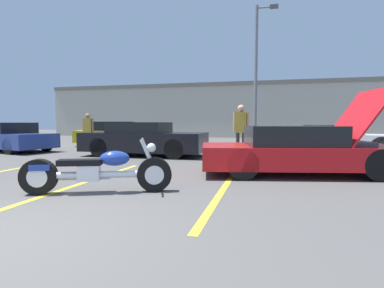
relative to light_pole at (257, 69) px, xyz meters
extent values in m
cube|color=yellow|center=(-3.01, -11.64, -4.14)|extent=(0.12, 4.68, 0.01)
cube|color=yellow|center=(-0.19, -11.64, -4.14)|extent=(0.12, 4.68, 0.01)
cube|color=#B2AD9E|center=(-2.30, 8.71, -1.95)|extent=(32.00, 4.00, 4.40)
cube|color=slate|center=(-2.30, 8.71, 0.10)|extent=(32.00, 4.20, 0.30)
cylinder|color=slate|center=(-0.08, 0.00, -0.38)|extent=(0.18, 0.18, 7.54)
cylinder|color=slate|center=(0.37, 0.00, 3.24)|extent=(0.90, 0.10, 0.10)
cube|color=#4C4C51|center=(0.82, 0.00, 3.24)|extent=(0.44, 0.28, 0.16)
cylinder|color=black|center=(-1.35, -12.10, -3.85)|extent=(0.62, 0.37, 0.60)
cylinder|color=black|center=(-3.16, -12.79, -3.85)|extent=(0.62, 0.37, 0.60)
cylinder|color=silver|center=(-1.35, -12.10, -3.85)|extent=(0.37, 0.28, 0.33)
cylinder|color=silver|center=(-3.16, -12.79, -3.85)|extent=(0.37, 0.28, 0.33)
cylinder|color=silver|center=(-2.26, -12.45, -3.83)|extent=(1.58, 0.70, 0.12)
cube|color=silver|center=(-2.39, -12.50, -3.79)|extent=(0.42, 0.35, 0.28)
ellipsoid|color=navy|center=(-1.98, -12.34, -3.55)|extent=(0.57, 0.44, 0.26)
cube|color=black|center=(-2.53, -12.55, -3.61)|extent=(0.77, 0.50, 0.10)
cube|color=navy|center=(-3.12, -12.78, -3.68)|extent=(0.39, 0.32, 0.10)
cylinder|color=silver|center=(-1.44, -12.13, -3.52)|extent=(0.31, 0.18, 0.62)
cylinder|color=silver|center=(-1.55, -12.18, -3.23)|extent=(0.28, 0.67, 0.04)
sphere|color=silver|center=(-1.40, -12.12, -3.37)|extent=(0.16, 0.16, 0.16)
cylinder|color=silver|center=(-2.70, -12.50, -3.89)|extent=(1.21, 0.54, 0.09)
cube|color=red|center=(1.30, -9.63, -3.71)|extent=(4.75, 2.61, 0.50)
cube|color=black|center=(1.12, -9.67, -3.24)|extent=(2.29, 1.96, 0.45)
cylinder|color=black|center=(2.82, -10.13, -3.81)|extent=(0.70, 0.35, 0.67)
cylinder|color=black|center=(2.52, -8.60, -3.81)|extent=(0.70, 0.35, 0.67)
cylinder|color=black|center=(0.08, -10.67, -3.81)|extent=(0.70, 0.35, 0.67)
cylinder|color=black|center=(-0.22, -9.14, -3.81)|extent=(0.70, 0.35, 0.67)
cube|color=red|center=(2.56, -9.39, -2.82)|extent=(1.23, 1.78, 1.31)
cube|color=#4C4C51|center=(2.51, -9.40, -3.50)|extent=(0.78, 1.07, 0.28)
cube|color=navy|center=(-9.92, -6.65, -3.68)|extent=(4.36, 2.74, 0.59)
cube|color=black|center=(-10.07, -6.61, -3.16)|extent=(2.17, 1.99, 0.44)
cylinder|color=black|center=(-8.90, -7.72, -3.83)|extent=(0.68, 0.38, 0.64)
cylinder|color=black|center=(-8.51, -6.24, -3.83)|extent=(0.68, 0.38, 0.64)
cylinder|color=black|center=(-10.93, -5.59, -3.83)|extent=(0.68, 0.38, 0.64)
cube|color=white|center=(3.26, -4.03, -3.68)|extent=(4.81, 2.47, 0.55)
cube|color=black|center=(3.08, -4.00, -3.22)|extent=(2.29, 1.88, 0.36)
cylinder|color=black|center=(4.54, -5.01, -3.79)|extent=(0.74, 0.34, 0.71)
cylinder|color=black|center=(4.79, -3.53, -3.79)|extent=(0.74, 0.34, 0.71)
cylinder|color=black|center=(1.73, -4.54, -3.79)|extent=(0.74, 0.34, 0.71)
cylinder|color=black|center=(1.99, -3.05, -3.79)|extent=(0.74, 0.34, 0.71)
cube|color=black|center=(-3.75, -6.87, -3.63)|extent=(4.43, 1.80, 0.66)
cube|color=black|center=(-3.93, -6.88, -3.11)|extent=(2.00, 1.61, 0.37)
cylinder|color=black|center=(-2.38, -7.65, -3.81)|extent=(0.67, 0.22, 0.67)
cylinder|color=black|center=(-2.39, -6.09, -3.81)|extent=(0.67, 0.22, 0.67)
cylinder|color=black|center=(-5.12, -7.66, -3.81)|extent=(0.67, 0.22, 0.67)
cylinder|color=black|center=(-5.13, -6.10, -3.81)|extent=(0.67, 0.22, 0.67)
cube|color=yellow|center=(-7.07, -2.54, -3.65)|extent=(4.64, 3.11, 0.60)
cube|color=black|center=(-7.23, -2.60, -3.12)|extent=(2.36, 2.13, 0.46)
cylinder|color=black|center=(-5.55, -2.79, -3.79)|extent=(0.75, 0.45, 0.71)
cylinder|color=black|center=(-6.07, -1.38, -3.79)|extent=(0.75, 0.45, 0.71)
cylinder|color=black|center=(-8.06, -3.71, -3.79)|extent=(0.75, 0.45, 0.71)
cylinder|color=black|center=(-8.58, -2.30, -3.79)|extent=(0.75, 0.45, 0.71)
cylinder|color=#333338|center=(-0.38, -6.98, -3.71)|extent=(0.12, 0.12, 0.87)
cylinder|color=#333338|center=(-0.18, -6.98, -3.71)|extent=(0.12, 0.12, 0.87)
cube|color=#B29933|center=(-0.28, -6.98, -2.93)|extent=(0.36, 0.20, 0.69)
cylinder|color=tan|center=(-0.50, -6.98, -2.90)|extent=(0.08, 0.08, 0.62)
cylinder|color=tan|center=(-0.06, -6.98, -2.90)|extent=(0.08, 0.08, 0.62)
sphere|color=tan|center=(-0.28, -6.98, -2.47)|extent=(0.24, 0.24, 0.24)
cylinder|color=#38476B|center=(-6.84, -5.85, -3.76)|extent=(0.12, 0.12, 0.77)
cylinder|color=#38476B|center=(-6.64, -5.85, -3.76)|extent=(0.12, 0.12, 0.77)
cube|color=#B29933|center=(-6.74, -5.85, -3.07)|extent=(0.36, 0.20, 0.61)
cylinder|color=#9E704C|center=(-6.96, -5.85, -3.04)|extent=(0.08, 0.08, 0.55)
cylinder|color=#9E704C|center=(-6.52, -5.85, -3.04)|extent=(0.08, 0.08, 0.55)
sphere|color=#9E704C|center=(-6.74, -5.85, -2.66)|extent=(0.21, 0.21, 0.21)
camera|label=1|loc=(0.56, -17.01, -2.93)|focal=28.00mm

